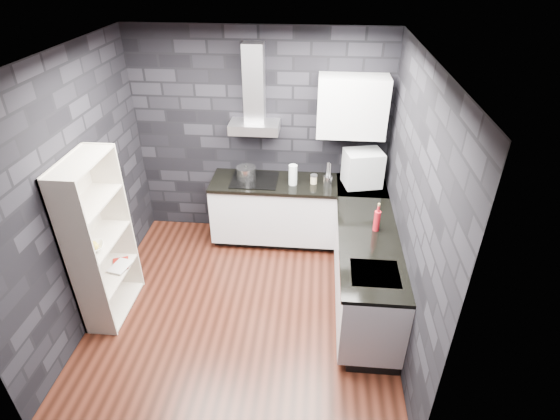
# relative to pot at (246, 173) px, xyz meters

# --- Properties ---
(ground) EXTENTS (3.20, 3.20, 0.00)m
(ground) POSITION_rel_pot_xyz_m (0.16, -1.32, -0.98)
(ground) COLOR #411B12
(ceiling) EXTENTS (3.20, 3.20, 0.00)m
(ceiling) POSITION_rel_pot_xyz_m (0.16, -1.32, 1.72)
(ceiling) COLOR white
(wall_back) EXTENTS (3.20, 0.05, 2.70)m
(wall_back) POSITION_rel_pot_xyz_m (0.16, 0.30, 0.37)
(wall_back) COLOR black
(wall_back) RESTS_ON ground
(wall_front) EXTENTS (3.20, 0.05, 2.70)m
(wall_front) POSITION_rel_pot_xyz_m (0.16, -2.95, 0.37)
(wall_front) COLOR black
(wall_front) RESTS_ON ground
(wall_left) EXTENTS (0.05, 3.20, 2.70)m
(wall_left) POSITION_rel_pot_xyz_m (-1.47, -1.32, 0.37)
(wall_left) COLOR black
(wall_left) RESTS_ON ground
(wall_right) EXTENTS (0.05, 3.20, 2.70)m
(wall_right) POSITION_rel_pot_xyz_m (1.78, -1.32, 0.37)
(wall_right) COLOR black
(wall_right) RESTS_ON ground
(toekick_back) EXTENTS (2.18, 0.50, 0.10)m
(toekick_back) POSITION_rel_pot_xyz_m (0.66, 0.02, -0.93)
(toekick_back) COLOR black
(toekick_back) RESTS_ON ground
(toekick_right) EXTENTS (0.50, 1.78, 0.10)m
(toekick_right) POSITION_rel_pot_xyz_m (1.50, -1.22, -0.93)
(toekick_right) COLOR black
(toekick_right) RESTS_ON ground
(counter_back_cab) EXTENTS (2.20, 0.60, 0.76)m
(counter_back_cab) POSITION_rel_pot_xyz_m (0.66, -0.02, -0.50)
(counter_back_cab) COLOR silver
(counter_back_cab) RESTS_ON ground
(counter_right_cab) EXTENTS (0.60, 1.80, 0.76)m
(counter_right_cab) POSITION_rel_pot_xyz_m (1.46, -1.22, -0.50)
(counter_right_cab) COLOR silver
(counter_right_cab) RESTS_ON ground
(counter_back_top) EXTENTS (2.20, 0.62, 0.04)m
(counter_back_top) POSITION_rel_pot_xyz_m (0.66, -0.03, -0.10)
(counter_back_top) COLOR black
(counter_back_top) RESTS_ON counter_back_cab
(counter_right_top) EXTENTS (0.62, 1.80, 0.04)m
(counter_right_top) POSITION_rel_pot_xyz_m (1.45, -1.22, -0.10)
(counter_right_top) COLOR black
(counter_right_top) RESTS_ON counter_right_cab
(counter_corner_top) EXTENTS (0.62, 0.62, 0.04)m
(counter_corner_top) POSITION_rel_pot_xyz_m (1.46, -0.02, -0.10)
(counter_corner_top) COLOR black
(counter_corner_top) RESTS_ON counter_right_cab
(hood_body) EXTENTS (0.60, 0.34, 0.12)m
(hood_body) POSITION_rel_pot_xyz_m (0.11, 0.11, 0.58)
(hood_body) COLOR silver
(hood_body) RESTS_ON wall_back
(hood_chimney) EXTENTS (0.24, 0.20, 0.90)m
(hood_chimney) POSITION_rel_pot_xyz_m (0.11, 0.18, 1.09)
(hood_chimney) COLOR silver
(hood_chimney) RESTS_ON hood_body
(upper_cabinet) EXTENTS (0.80, 0.35, 0.70)m
(upper_cabinet) POSITION_rel_pot_xyz_m (1.26, 0.10, 0.87)
(upper_cabinet) COLOR silver
(upper_cabinet) RESTS_ON wall_back
(cooktop) EXTENTS (0.58, 0.50, 0.01)m
(cooktop) POSITION_rel_pot_xyz_m (0.11, -0.02, -0.08)
(cooktop) COLOR black
(cooktop) RESTS_ON counter_back_top
(sink_rim) EXTENTS (0.44, 0.40, 0.01)m
(sink_rim) POSITION_rel_pot_xyz_m (1.46, -1.72, -0.09)
(sink_rim) COLOR silver
(sink_rim) RESTS_ON counter_right_top
(pot) EXTENTS (0.29, 0.29, 0.14)m
(pot) POSITION_rel_pot_xyz_m (0.00, 0.00, 0.00)
(pot) COLOR #B8B9BD
(pot) RESTS_ON cooktop
(glass_vase) EXTENTS (0.12, 0.12, 0.26)m
(glass_vase) POSITION_rel_pot_xyz_m (0.60, -0.08, 0.05)
(glass_vase) COLOR white
(glass_vase) RESTS_ON counter_back_top
(storage_jar) EXTENTS (0.10, 0.10, 0.10)m
(storage_jar) POSITION_rel_pot_xyz_m (0.85, -0.04, -0.03)
(storage_jar) COLOR beige
(storage_jar) RESTS_ON counter_back_top
(utensil_crock) EXTENTS (0.13, 0.13, 0.14)m
(utensil_crock) POSITION_rel_pot_xyz_m (1.03, -0.10, -0.01)
(utensil_crock) COLOR #B8B9BD
(utensil_crock) RESTS_ON counter_back_top
(appliance_garage) EXTENTS (0.51, 0.43, 0.44)m
(appliance_garage) POSITION_rel_pot_xyz_m (1.44, -0.02, 0.14)
(appliance_garage) COLOR silver
(appliance_garage) RESTS_ON counter_back_top
(red_bottle) EXTENTS (0.09, 0.09, 0.23)m
(red_bottle) POSITION_rel_pot_xyz_m (1.53, -1.02, 0.03)
(red_bottle) COLOR #B31621
(red_bottle) RESTS_ON counter_right_top
(bookshelf) EXTENTS (0.52, 0.86, 1.80)m
(bookshelf) POSITION_rel_pot_xyz_m (-1.26, -1.48, -0.08)
(bookshelf) COLOR beige
(bookshelf) RESTS_ON ground
(fruit_bowl) EXTENTS (0.28, 0.28, 0.05)m
(fruit_bowl) POSITION_rel_pot_xyz_m (-1.26, -1.62, -0.04)
(fruit_bowl) COLOR white
(fruit_bowl) RESTS_ON bookshelf
(book_red) EXTENTS (0.16, 0.08, 0.22)m
(book_red) POSITION_rel_pot_xyz_m (-1.28, -1.33, -0.41)
(book_red) COLOR maroon
(book_red) RESTS_ON bookshelf
(book_second) EXTENTS (0.18, 0.06, 0.25)m
(book_second) POSITION_rel_pot_xyz_m (-1.27, -1.32, -0.39)
(book_second) COLOR #B2B2B2
(book_second) RESTS_ON bookshelf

